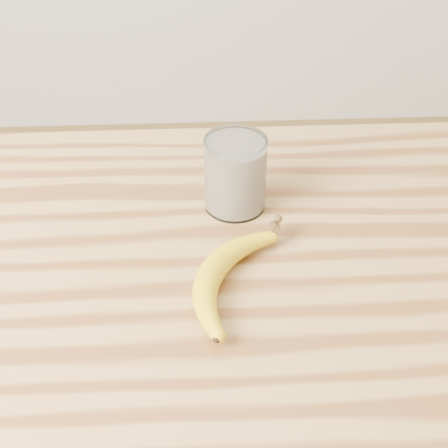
{
  "coord_description": "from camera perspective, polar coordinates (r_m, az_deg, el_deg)",
  "views": [
    {
      "loc": [
        0.08,
        -0.58,
        1.47
      ],
      "look_at": [
        0.11,
        0.09,
        0.93
      ],
      "focal_mm": 50.0,
      "sensor_mm": 36.0,
      "label": 1
    }
  ],
  "objects": [
    {
      "name": "table",
      "position": [
        0.91,
        -6.71,
        -11.58
      ],
      "size": [
        1.2,
        0.8,
        0.9
      ],
      "color": "#9E7842",
      "rests_on": "ground"
    },
    {
      "name": "smoothie_glass",
      "position": [
        0.91,
        1.03,
        4.56
      ],
      "size": [
        0.09,
        0.09,
        0.11
      ],
      "color": "white",
      "rests_on": "table"
    },
    {
      "name": "banana",
      "position": [
        0.8,
        -1.17,
        -4.4
      ],
      "size": [
        0.21,
        0.3,
        0.03
      ],
      "primitive_type": null,
      "rotation": [
        0.0,
        0.0,
        -0.44
      ],
      "color": "gold",
      "rests_on": "table"
    }
  ]
}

